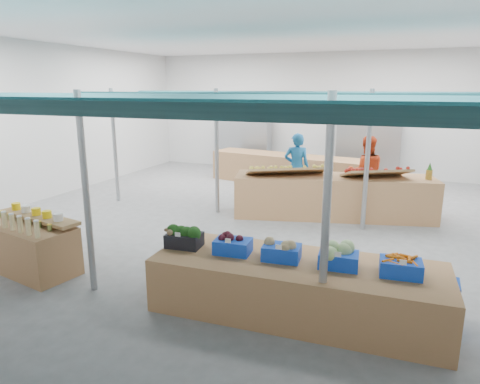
# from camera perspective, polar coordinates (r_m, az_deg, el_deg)

# --- Properties ---
(floor) EXTENTS (13.00, 13.00, 0.00)m
(floor) POSITION_cam_1_polar(r_m,az_deg,el_deg) (9.86, 1.04, -4.07)
(floor) COLOR slate
(floor) RESTS_ON ground
(hall) EXTENTS (13.00, 13.00, 13.00)m
(hall) POSITION_cam_1_polar(r_m,az_deg,el_deg) (10.74, 3.92, 11.76)
(hall) COLOR silver
(hall) RESTS_ON ground
(pole_grid) EXTENTS (10.00, 4.60, 3.00)m
(pole_grid) POSITION_cam_1_polar(r_m,az_deg,el_deg) (7.57, 1.66, 4.57)
(pole_grid) COLOR gray
(pole_grid) RESTS_ON floor
(awnings) EXTENTS (9.50, 7.08, 0.30)m
(awnings) POSITION_cam_1_polar(r_m,az_deg,el_deg) (7.48, 1.71, 11.91)
(awnings) COLOR #0A252E
(awnings) RESTS_ON pole_grid
(back_shelving_left) EXTENTS (2.00, 0.50, 2.00)m
(back_shelving_left) POSITION_cam_1_polar(r_m,az_deg,el_deg) (16.00, 0.40, 6.56)
(back_shelving_left) COLOR #B23F33
(back_shelving_left) RESTS_ON floor
(back_shelving_right) EXTENTS (2.00, 0.50, 2.00)m
(back_shelving_right) POSITION_cam_1_polar(r_m,az_deg,el_deg) (14.96, 16.71, 5.47)
(back_shelving_right) COLOR #B23F33
(back_shelving_right) RESTS_ON floor
(bottle_shelf) EXTENTS (1.92, 1.37, 1.08)m
(bottle_shelf) POSITION_cam_1_polar(r_m,az_deg,el_deg) (8.08, -26.21, -6.35)
(bottle_shelf) COLOR olive
(bottle_shelf) RESTS_ON floor
(veg_counter) EXTENTS (3.95, 1.48, 0.76)m
(veg_counter) POSITION_cam_1_polar(r_m,az_deg,el_deg) (6.01, 7.51, -12.49)
(veg_counter) COLOR olive
(veg_counter) RESTS_ON floor
(fruit_counter) EXTENTS (4.74, 2.24, 0.99)m
(fruit_counter) POSITION_cam_1_polar(r_m,az_deg,el_deg) (10.41, 12.32, -0.59)
(fruit_counter) COLOR olive
(fruit_counter) RESTS_ON floor
(far_counter) EXTENTS (5.33, 1.87, 0.94)m
(far_counter) POSITION_cam_1_polar(r_m,az_deg,el_deg) (13.65, 6.71, 2.94)
(far_counter) COLOR olive
(far_counter) RESTS_ON floor
(crate_stack) EXTENTS (0.57, 0.41, 0.67)m
(crate_stack) POSITION_cam_1_polar(r_m,az_deg,el_deg) (6.17, 24.36, -13.41)
(crate_stack) COLOR #113FBE
(crate_stack) RESTS_ON floor
(vendor_left) EXTENTS (0.76, 0.60, 1.85)m
(vendor_left) POSITION_cam_1_polar(r_m,az_deg,el_deg) (11.61, 7.54, 3.27)
(vendor_left) COLOR #175A95
(vendor_left) RESTS_ON floor
(vendor_right) EXTENTS (1.05, 0.91, 1.85)m
(vendor_right) POSITION_cam_1_polar(r_m,az_deg,el_deg) (11.31, 16.40, 2.54)
(vendor_right) COLOR #BB3617
(vendor_right) RESTS_ON floor
(crate_broccoli) EXTENTS (0.53, 0.43, 0.35)m
(crate_broccoli) POSITION_cam_1_polar(r_m,az_deg,el_deg) (6.32, -7.45, -5.87)
(crate_broccoli) COLOR black
(crate_broccoli) RESTS_ON veg_counter
(crate_beets) EXTENTS (0.53, 0.43, 0.29)m
(crate_beets) POSITION_cam_1_polar(r_m,az_deg,el_deg) (6.04, -0.96, -6.95)
(crate_beets) COLOR #113FBE
(crate_beets) RESTS_ON veg_counter
(crate_celeriac) EXTENTS (0.53, 0.43, 0.31)m
(crate_celeriac) POSITION_cam_1_polar(r_m,az_deg,el_deg) (5.84, 5.58, -7.62)
(crate_celeriac) COLOR #113FBE
(crate_celeriac) RESTS_ON veg_counter
(crate_cabbage) EXTENTS (0.53, 0.43, 0.35)m
(crate_cabbage) POSITION_cam_1_polar(r_m,az_deg,el_deg) (5.72, 13.03, -8.25)
(crate_cabbage) COLOR #113FBE
(crate_cabbage) RESTS_ON veg_counter
(crate_carrots) EXTENTS (0.53, 0.43, 0.29)m
(crate_carrots) POSITION_cam_1_polar(r_m,az_deg,el_deg) (5.72, 20.65, -9.33)
(crate_carrots) COLOR #113FBE
(crate_carrots) RESTS_ON veg_counter
(sparrow) EXTENTS (0.12, 0.09, 0.11)m
(sparrow) POSITION_cam_1_polar(r_m,az_deg,el_deg) (6.25, -9.44, -5.28)
(sparrow) COLOR brown
(sparrow) RESTS_ON crate_broccoli
(apple_heap_yellow) EXTENTS (2.00, 1.55, 0.27)m
(apple_heap_yellow) POSITION_cam_1_polar(r_m,az_deg,el_deg) (10.12, 6.35, 3.07)
(apple_heap_yellow) COLOR #997247
(apple_heap_yellow) RESTS_ON fruit_counter
(apple_heap_red) EXTENTS (1.65, 1.35, 0.27)m
(apple_heap_red) POSITION_cam_1_polar(r_m,az_deg,el_deg) (10.29, 17.76, 2.68)
(apple_heap_red) COLOR #997247
(apple_heap_red) RESTS_ON fruit_counter
(pineapple) EXTENTS (0.14, 0.14, 0.39)m
(pineapple) POSITION_cam_1_polar(r_m,az_deg,el_deg) (10.56, 23.93, 2.50)
(pineapple) COLOR #8C6019
(pineapple) RESTS_ON fruit_counter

